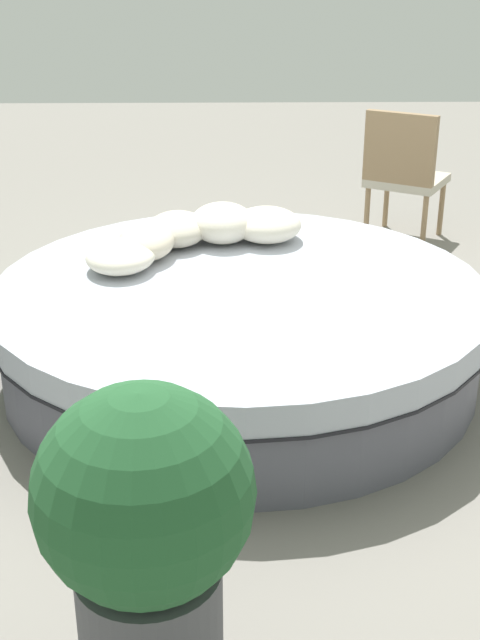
% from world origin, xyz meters
% --- Properties ---
extents(ground_plane, '(16.00, 16.00, 0.00)m').
position_xyz_m(ground_plane, '(0.00, 0.00, 0.00)').
color(ground_plane, gray).
extents(round_bed, '(2.51, 2.51, 0.51)m').
position_xyz_m(round_bed, '(0.00, 0.00, 0.26)').
color(round_bed, '#595966').
rests_on(round_bed, ground_plane).
extents(throw_pillow_0, '(0.42, 0.40, 0.19)m').
position_xyz_m(throw_pillow_0, '(0.67, -0.16, 0.60)').
color(throw_pillow_0, silver).
rests_on(throw_pillow_0, round_bed).
extents(throw_pillow_1, '(0.42, 0.37, 0.22)m').
position_xyz_m(throw_pillow_1, '(0.66, 0.09, 0.61)').
color(throw_pillow_1, silver).
rests_on(throw_pillow_1, round_bed).
extents(throw_pillow_2, '(0.45, 0.34, 0.17)m').
position_xyz_m(throw_pillow_2, '(0.63, 0.35, 0.59)').
color(throw_pillow_2, beige).
rests_on(throw_pillow_2, round_bed).
extents(throw_pillow_3, '(0.47, 0.31, 0.18)m').
position_xyz_m(throw_pillow_3, '(0.42, 0.50, 0.59)').
color(throw_pillow_3, beige).
rests_on(throw_pillow_3, round_bed).
extents(throw_pillow_4, '(0.43, 0.36, 0.15)m').
position_xyz_m(throw_pillow_4, '(0.21, 0.62, 0.58)').
color(throw_pillow_4, silver).
rests_on(throw_pillow_4, round_bed).
extents(patio_chair, '(0.69, 0.70, 0.98)m').
position_xyz_m(patio_chair, '(2.10, -1.23, 0.56)').
color(patio_chair, '#997A56').
rests_on(patio_chair, ground_plane).
extents(planter, '(0.63, 0.63, 1.02)m').
position_xyz_m(planter, '(-2.06, 0.30, 0.59)').
color(planter, '#4C4C51').
rests_on(planter, ground_plane).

